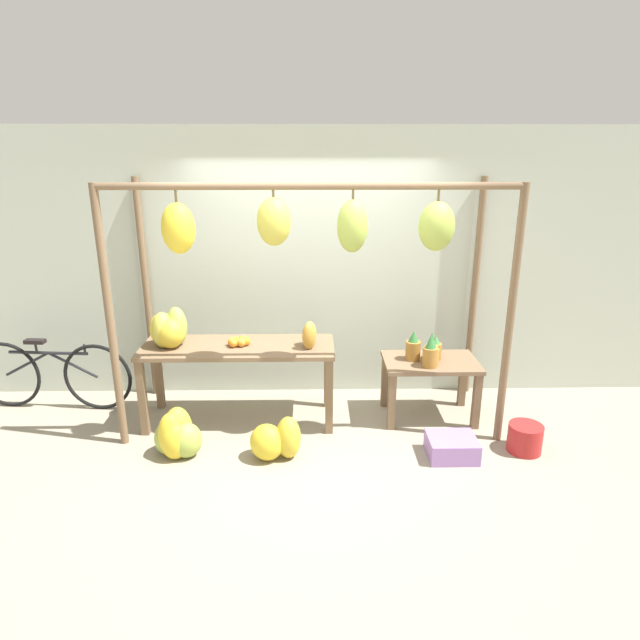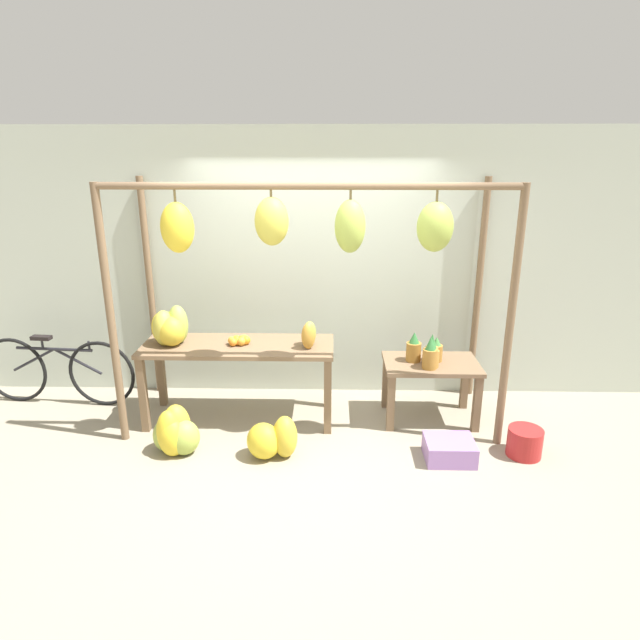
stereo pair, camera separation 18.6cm
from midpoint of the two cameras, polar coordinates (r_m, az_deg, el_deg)
ground_plane at (r=4.88m, az=-0.07°, el=-13.95°), size 20.00×20.00×0.00m
shop_wall_back at (r=5.63m, az=0.24°, el=5.78°), size 8.00×0.08×2.80m
stall_awning at (r=4.57m, az=0.23°, el=7.84°), size 3.51×1.22×2.32m
display_table_main at (r=5.21m, az=-7.68°, el=-3.74°), size 1.83×0.65×0.78m
display_table_side at (r=5.36m, az=12.70°, el=-5.62°), size 0.91×0.59×0.60m
banana_pile_on_table at (r=5.26m, az=-14.81°, el=-0.83°), size 0.43×0.42×0.37m
orange_pile at (r=5.15m, az=-7.51°, el=-2.19°), size 0.22×0.16×0.09m
pineapple_cluster at (r=5.20m, az=12.42°, el=-3.38°), size 0.35×0.32×0.32m
banana_pile_ground_left at (r=4.94m, az=-14.21°, el=-11.67°), size 0.50×0.41×0.44m
banana_pile_ground_right at (r=4.74m, az=-3.90°, el=-12.58°), size 0.50×0.36×0.38m
fruit_crate_white at (r=4.90m, az=14.71°, el=-13.25°), size 0.42×0.35×0.18m
blue_bucket at (r=5.14m, az=21.97°, el=-11.98°), size 0.30×0.30×0.25m
parked_bicycle at (r=6.18m, az=-25.45°, el=-4.89°), size 1.67×0.17×0.75m
papaya_pile at (r=5.01m, az=-0.13°, el=-1.57°), size 0.18×0.27×0.26m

